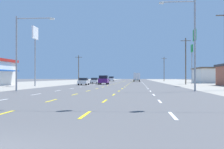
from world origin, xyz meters
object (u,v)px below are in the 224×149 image
object	(u,v)px
pole_sign_right_row_1	(195,43)
sedan_far_left_mid	(95,81)
sedan_far_left_nearest	(84,81)
suv_inner_left_near	(104,80)
streetlight_right_row_0	(191,38)
pole_sign_left_row_1	(35,39)
suv_far_left_far	(112,79)
box_truck_inner_right_midfar	(137,77)
pole_sign_right_row_2	(192,55)
streetlight_left_row_0	(21,47)

from	to	relation	value
pole_sign_right_row_1	sedan_far_left_mid	bearing A→B (deg)	131.71
sedan_far_left_nearest	sedan_far_left_mid	world-z (taller)	same
suv_inner_left_near	streetlight_right_row_0	distance (m)	36.33
pole_sign_left_row_1	streetlight_right_row_0	distance (m)	30.74
pole_sign_right_row_1	streetlight_right_row_0	xyz separation A→B (m)	(-4.08, -21.04, -1.79)
sedan_far_left_nearest	suv_far_left_far	world-z (taller)	suv_far_left_far
suv_far_left_far	pole_sign_right_row_1	xyz separation A→B (m)	(20.89, -72.49, 6.63)
box_truck_inner_right_midfar	pole_sign_right_row_2	bearing A→B (deg)	-71.69
pole_sign_left_row_1	pole_sign_right_row_2	distance (m)	38.01
streetlight_left_row_0	streetlight_right_row_0	distance (m)	19.40
sedan_far_left_mid	pole_sign_right_row_2	distance (m)	25.05
suv_inner_left_near	pole_sign_left_row_1	world-z (taller)	pole_sign_left_row_1
suv_inner_left_near	streetlight_left_row_0	size ratio (longest dim) A/B	0.57
pole_sign_left_row_1	suv_far_left_far	bearing A→B (deg)	84.43
suv_far_left_far	pole_sign_left_row_1	xyz separation A→B (m)	(-7.27, -74.59, 7.29)
pole_sign_left_row_1	streetlight_left_row_0	xyz separation A→B (m)	(4.70, -18.94, -3.21)
pole_sign_right_row_2	streetlight_right_row_0	world-z (taller)	streetlight_right_row_0
suv_inner_left_near	streetlight_left_row_0	world-z (taller)	streetlight_left_row_0
pole_sign_right_row_1	pole_sign_right_row_2	distance (m)	20.03
suv_inner_left_near	box_truck_inner_right_midfar	size ratio (longest dim) A/B	0.68
sedan_far_left_mid	suv_far_left_far	bearing A→B (deg)	89.78
sedan_far_left_mid	pole_sign_right_row_1	distance (m)	32.42
pole_sign_left_row_1	streetlight_right_row_0	world-z (taller)	pole_sign_left_row_1
suv_inner_left_near	box_truck_inner_right_midfar	world-z (taller)	box_truck_inner_right_midfar
suv_inner_left_near	streetlight_right_row_0	world-z (taller)	streetlight_right_row_0
streetlight_right_row_0	suv_inner_left_near	bearing A→B (deg)	111.90
sedan_far_left_mid	streetlight_left_row_0	xyz separation A→B (m)	(-2.39, -44.69, 4.35)
sedan_far_left_mid	streetlight_right_row_0	distance (m)	48.09
box_truck_inner_right_midfar	sedan_far_left_mid	bearing A→B (deg)	-106.34
box_truck_inner_right_midfar	pole_sign_right_row_2	distance (m)	42.63
sedan_far_left_nearest	pole_sign_left_row_1	world-z (taller)	pole_sign_left_row_1
suv_far_left_far	streetlight_left_row_0	size ratio (longest dim) A/B	0.57
box_truck_inner_right_midfar	pole_sign_right_row_2	size ratio (longest dim) A/B	0.77
suv_inner_left_near	sedan_far_left_mid	xyz separation A→B (m)	(-3.57, 11.29, -0.27)
box_truck_inner_right_midfar	suv_far_left_far	distance (m)	16.33
sedan_far_left_mid	pole_sign_right_row_2	xyz separation A→B (m)	(23.95, -3.84, 6.27)
pole_sign_left_row_1	pole_sign_right_row_1	world-z (taller)	pole_sign_left_row_1
box_truck_inner_right_midfar	pole_sign_right_row_1	size ratio (longest dim) A/B	0.72
streetlight_left_row_0	pole_sign_left_row_1	bearing A→B (deg)	103.93
sedan_far_left_nearest	box_truck_inner_right_midfar	size ratio (longest dim) A/B	0.62
streetlight_right_row_0	pole_sign_right_row_2	bearing A→B (deg)	80.34
sedan_far_left_mid	pole_sign_right_row_1	world-z (taller)	pole_sign_right_row_1
suv_inner_left_near	pole_sign_right_row_1	size ratio (longest dim) A/B	0.49
suv_inner_left_near	streetlight_left_row_0	xyz separation A→B (m)	(-5.95, -33.41, 4.08)
sedan_far_left_nearest	streetlight_right_row_0	bearing A→B (deg)	-58.85
pole_sign_left_row_1	box_truck_inner_right_midfar	bearing A→B (deg)	74.06
box_truck_inner_right_midfar	streetlight_left_row_0	world-z (taller)	streetlight_left_row_0
suv_inner_left_near	streetlight_right_row_0	bearing A→B (deg)	-68.10
streetlight_left_row_0	streetlight_right_row_0	xyz separation A→B (m)	(19.38, 0.00, 0.76)
streetlight_right_row_0	suv_far_left_far	bearing A→B (deg)	100.19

